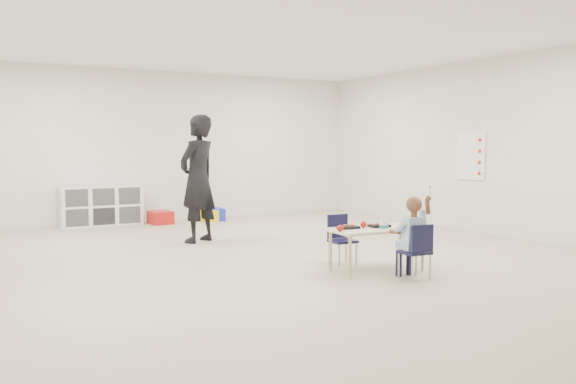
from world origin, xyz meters
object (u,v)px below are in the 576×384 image
cubby_shelf (101,206)px  adult (198,179)px  table (377,249)px  chair_near (414,251)px  child (415,235)px

cubby_shelf → adult: bearing=-72.4°
adult → table: bearing=78.6°
adult → cubby_shelf: bearing=-102.2°
chair_near → adult: size_ratio=0.32×
chair_near → cubby_shelf: (-1.92, 6.05, 0.05)m
table → cubby_shelf: (-1.81, 5.55, 0.10)m
table → cubby_shelf: cubby_shelf is taller
child → adult: bearing=111.4°
table → cubby_shelf: size_ratio=0.79×
table → child: size_ratio=1.19×
cubby_shelf → table: bearing=-72.0°
child → cubby_shelf: child is taller
cubby_shelf → adult: adult is taller
child → cubby_shelf: bearing=111.4°
table → adult: bearing=112.2°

